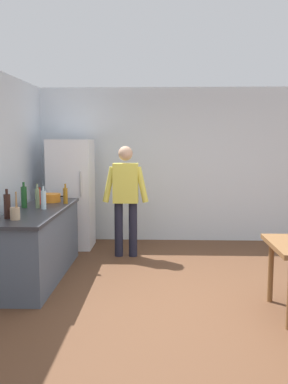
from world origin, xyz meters
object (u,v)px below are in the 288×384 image
object	(u,v)px
refrigerator	(71,194)
bottle_oil_amber	(65,195)
cooking_pot	(51,198)
bottle_wine_dark	(7,206)
person	(126,194)
utensil_jar	(15,213)
bottle_wine_green	(24,197)
bottle_sauce_red	(40,198)
bottle_vinegar_tall	(37,198)
bottle_water_clear	(43,200)

from	to	relation	value
refrigerator	bottle_oil_amber	distance (m)	1.09
cooking_pot	bottle_wine_dark	distance (m)	1.31
person	utensil_jar	size ratio (longest dim) A/B	5.31
bottle_wine_dark	bottle_wine_green	world-z (taller)	same
cooking_pot	bottle_oil_amber	world-z (taller)	bottle_oil_amber
cooking_pot	bottle_oil_amber	bearing A→B (deg)	-30.60
cooking_pot	bottle_oil_amber	xyz separation A→B (m)	(0.25, -0.15, 0.06)
cooking_pot	bottle_sauce_red	bearing A→B (deg)	-110.15
refrigerator	bottle_sauce_red	xyz separation A→B (m)	(-0.19, -1.18, 0.10)
bottle_wine_dark	bottle_wine_green	size ratio (longest dim) A/B	1.00
refrigerator	bottle_wine_dark	size ratio (longest dim) A/B	5.29
refrigerator	utensil_jar	world-z (taller)	refrigerator
bottle_vinegar_tall	utensil_jar	bearing A→B (deg)	-91.27
refrigerator	bottle_vinegar_tall	xyz separation A→B (m)	(-0.14, -1.49, 0.14)
bottle_sauce_red	cooking_pot	bearing A→B (deg)	69.85
refrigerator	bottle_wine_green	bearing A→B (deg)	-102.60
person	bottle_sauce_red	size ratio (longest dim) A/B	7.08
bottle_sauce_red	bottle_vinegar_tall	xyz separation A→B (m)	(0.06, -0.32, 0.04)
utensil_jar	bottle_wine_green	world-z (taller)	bottle_wine_green
refrigerator	bottle_water_clear	distance (m)	1.58
refrigerator	bottle_oil_amber	world-z (taller)	refrigerator
person	bottle_water_clear	size ratio (longest dim) A/B	5.67
person	bottle_sauce_red	world-z (taller)	person
refrigerator	bottle_oil_amber	bearing A→B (deg)	-82.55
person	utensil_jar	xyz separation A→B (m)	(-1.11, -1.76, 0.00)
person	bottle_oil_amber	xyz separation A→B (m)	(-0.81, -0.52, 0.04)
person	bottle_water_clear	distance (m)	1.42
bottle_wine_green	bottle_vinegar_tall	bearing A→B (deg)	-9.93
utensil_jar	bottle_wine_dark	distance (m)	0.16
utensil_jar	bottle_water_clear	bearing A→B (deg)	80.67
bottle_water_clear	bottle_wine_dark	world-z (taller)	bottle_wine_dark
utensil_jar	person	bearing A→B (deg)	57.81
bottle_sauce_red	bottle_water_clear	distance (m)	0.43
bottle_vinegar_tall	bottle_water_clear	distance (m)	0.13
bottle_wine_green	bottle_water_clear	bearing A→B (deg)	-21.42
bottle_oil_amber	bottle_wine_green	bearing A→B (deg)	-140.64
utensil_jar	bottle_wine_dark	xyz separation A→B (m)	(-0.12, 0.08, 0.07)
refrigerator	utensil_jar	xyz separation A→B (m)	(-0.16, -2.31, 0.08)
bottle_sauce_red	bottle_water_clear	xyz separation A→B (m)	(0.16, -0.40, 0.03)
person	bottle_wine_dark	size ratio (longest dim) A/B	5.00
bottle_sauce_red	utensil_jar	bearing A→B (deg)	-88.04
bottle_oil_amber	bottle_vinegar_tall	size ratio (longest dim) A/B	0.88
cooking_pot	bottle_water_clear	size ratio (longest dim) A/B	1.33
refrigerator	cooking_pot	xyz separation A→B (m)	(-0.10, -0.93, 0.06)
person	bottle_sauce_red	bearing A→B (deg)	-151.41
person	bottle_wine_green	size ratio (longest dim) A/B	5.00
bottle_vinegar_tall	bottle_water_clear	bearing A→B (deg)	-38.33
refrigerator	bottle_vinegar_tall	world-z (taller)	refrigerator
refrigerator	person	size ratio (longest dim) A/B	1.06
bottle_sauce_red	person	bearing A→B (deg)	28.59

